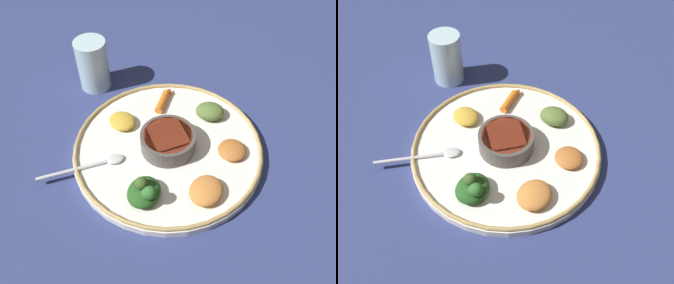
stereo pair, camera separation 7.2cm
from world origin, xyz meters
TOP-DOWN VIEW (x-y plane):
  - ground_plane at (0.00, 0.00)m, footprint 2.40×2.40m
  - platter at (0.00, 0.00)m, footprint 0.37×0.37m
  - platter_rim at (0.00, 0.00)m, footprint 0.37×0.37m
  - center_bowl at (0.00, 0.00)m, footprint 0.11×0.11m
  - spoon at (0.05, -0.14)m, footprint 0.07×0.16m
  - greens_pile at (0.12, -0.04)m, footprint 0.08×0.08m
  - carrot_near_spoon at (-0.13, -0.01)m, footprint 0.08×0.04m
  - mound_chickpea at (0.01, 0.12)m, footprint 0.07×0.07m
  - mound_collards at (-0.09, 0.09)m, footprint 0.06×0.07m
  - mound_squash at (0.11, 0.07)m, footprint 0.09×0.08m
  - mound_lentil_yellow at (-0.06, -0.09)m, footprint 0.07×0.08m
  - drinking_glass at (-0.20, -0.17)m, footprint 0.07×0.07m

SIDE VIEW (x-z plane):
  - ground_plane at x=0.00m, z-range 0.00..0.00m
  - platter at x=0.00m, z-range 0.00..0.02m
  - platter_rim at x=0.00m, z-range 0.01..0.02m
  - spoon at x=0.05m, z-range 0.01..0.02m
  - carrot_near_spoon at x=-0.13m, z-range 0.02..0.03m
  - mound_chickpea at x=0.01m, z-range 0.02..0.03m
  - mound_lentil_yellow at x=-0.06m, z-range 0.02..0.04m
  - mound_squash at x=0.11m, z-range 0.02..0.04m
  - mound_collards at x=-0.09m, z-range 0.02..0.04m
  - greens_pile at x=0.12m, z-range 0.01..0.06m
  - center_bowl at x=0.00m, z-range 0.02..0.05m
  - drinking_glass at x=-0.20m, z-range -0.01..0.11m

